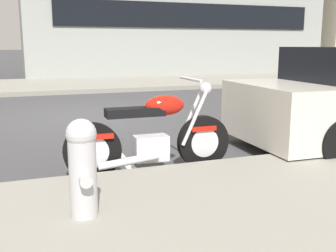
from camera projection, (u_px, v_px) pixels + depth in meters
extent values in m
plane|color=#3D3D3F|center=(84.00, 117.00, 8.57)|extent=(260.00, 260.00, 0.00)
cube|color=gray|center=(323.00, 76.00, 18.77)|extent=(120.00, 5.00, 0.14)
cube|color=silver|center=(127.00, 163.00, 5.26)|extent=(0.12, 2.20, 0.01)
cylinder|color=black|center=(203.00, 142.00, 5.01)|extent=(0.65, 0.12, 0.65)
cylinder|color=silver|center=(203.00, 142.00, 5.01)|extent=(0.36, 0.12, 0.36)
cylinder|color=black|center=(93.00, 151.00, 4.57)|extent=(0.65, 0.12, 0.65)
cylinder|color=silver|center=(93.00, 151.00, 4.57)|extent=(0.36, 0.12, 0.36)
cube|color=silver|center=(150.00, 148.00, 4.80)|extent=(0.40, 0.27, 0.30)
cube|color=black|center=(135.00, 112.00, 4.65)|extent=(0.68, 0.23, 0.10)
ellipsoid|color=#B7190F|center=(165.00, 105.00, 4.76)|extent=(0.48, 0.25, 0.24)
cube|color=#B7190F|center=(96.00, 135.00, 4.55)|extent=(0.36, 0.18, 0.06)
cube|color=#B7190F|center=(202.00, 128.00, 4.97)|extent=(0.32, 0.16, 0.06)
cylinder|color=silver|center=(190.00, 117.00, 4.97)|extent=(0.34, 0.05, 0.65)
cylinder|color=silver|center=(195.00, 118.00, 4.84)|extent=(0.34, 0.05, 0.65)
cylinder|color=silver|center=(190.00, 79.00, 4.80)|extent=(0.04, 0.62, 0.04)
sphere|color=silver|center=(206.00, 88.00, 4.89)|extent=(0.15, 0.15, 0.15)
cylinder|color=silver|center=(129.00, 161.00, 4.59)|extent=(0.71, 0.10, 0.16)
cylinder|color=black|center=(266.00, 119.00, 6.61)|extent=(0.63, 0.24, 0.62)
cylinder|color=black|center=(320.00, 76.00, 16.04)|extent=(0.64, 0.27, 0.62)
cylinder|color=#B7B7BC|center=(83.00, 179.00, 3.24)|extent=(0.22, 0.22, 0.62)
sphere|color=#B7B7BC|center=(81.00, 134.00, 3.17)|extent=(0.24, 0.24, 0.24)
cylinder|color=#B7B7BC|center=(80.00, 170.00, 3.36)|extent=(0.10, 0.08, 0.10)
cylinder|color=#B7B7BC|center=(86.00, 181.00, 3.10)|extent=(0.10, 0.08, 0.10)
cube|color=black|center=(192.00, 16.00, 18.42)|extent=(12.30, 0.06, 1.10)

